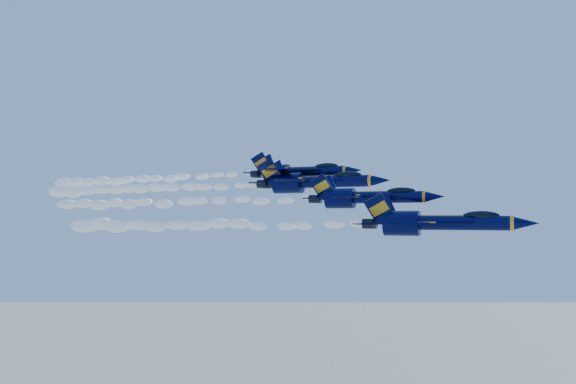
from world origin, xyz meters
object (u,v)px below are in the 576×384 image
at_px(jet_lead, 435,222).
at_px(jet_second, 366,197).
at_px(jet_fourth, 298,172).
at_px(jet_third, 314,182).

xyz_separation_m(jet_lead, jet_second, (-8.26, 4.86, 2.79)).
bearing_deg(jet_fourth, jet_lead, -40.68).
xyz_separation_m(jet_lead, jet_fourth, (-22.08, 18.98, 7.18)).
distance_m(jet_lead, jet_second, 9.98).
bearing_deg(jet_second, jet_lead, -30.49).
height_order(jet_lead, jet_third, jet_third).
relative_size(jet_lead, jet_third, 0.88).
distance_m(jet_second, jet_fourth, 20.24).
bearing_deg(jet_third, jet_lead, -40.75).
bearing_deg(jet_lead, jet_third, 139.25).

